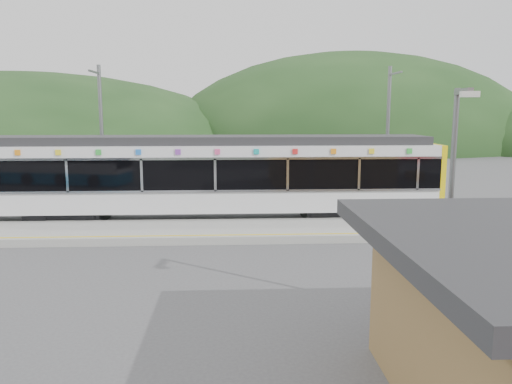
{
  "coord_description": "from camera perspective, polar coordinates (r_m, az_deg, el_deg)",
  "views": [
    {
      "loc": [
        -0.79,
        -15.93,
        4.77
      ],
      "look_at": [
        0.07,
        1.0,
        2.06
      ],
      "focal_mm": 35.0,
      "sensor_mm": 36.0,
      "label": 1
    }
  ],
  "objects": [
    {
      "name": "ground",
      "position": [
        16.64,
        -0.07,
        -7.58
      ],
      "size": [
        120.0,
        120.0,
        0.0
      ],
      "primitive_type": "plane",
      "color": "#4C4C4F",
      "rests_on": "ground"
    },
    {
      "name": "hills",
      "position": [
        22.83,
        14.98,
        -3.3
      ],
      "size": [
        146.0,
        149.0,
        26.0
      ],
      "color": "#1E3D19",
      "rests_on": "ground"
    },
    {
      "name": "platform",
      "position": [
        19.79,
        -0.54,
        -4.42
      ],
      "size": [
        26.0,
        3.2,
        0.3
      ],
      "primitive_type": "cube",
      "color": "#9E9E99",
      "rests_on": "ground"
    },
    {
      "name": "yellow_line",
      "position": [
        18.49,
        -0.37,
        -4.9
      ],
      "size": [
        26.0,
        0.1,
        0.01
      ],
      "primitive_type": "cube",
      "color": "yellow",
      "rests_on": "platform"
    },
    {
      "name": "train",
      "position": [
        22.12,
        -5.81,
        2.0
      ],
      "size": [
        20.44,
        3.01,
        3.74
      ],
      "color": "black",
      "rests_on": "ground"
    },
    {
      "name": "catenary_mast_west",
      "position": [
        25.29,
        -17.22,
        6.13
      ],
      "size": [
        0.18,
        1.8,
        7.0
      ],
      "color": "slate",
      "rests_on": "ground"
    },
    {
      "name": "catenary_mast_east",
      "position": [
        25.72,
        14.82,
        6.28
      ],
      "size": [
        0.18,
        1.8,
        7.0
      ],
      "color": "slate",
      "rests_on": "ground"
    },
    {
      "name": "lamp_post",
      "position": [
        11.86,
        21.67,
        0.72
      ],
      "size": [
        0.37,
        0.97,
        5.29
      ],
      "rotation": [
        0.0,
        0.0,
        -0.13
      ],
      "color": "slate",
      "rests_on": "ground"
    }
  ]
}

